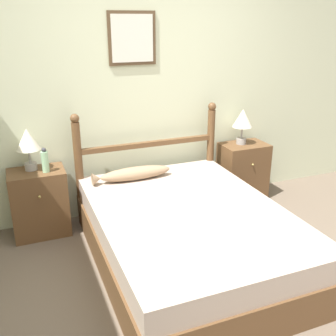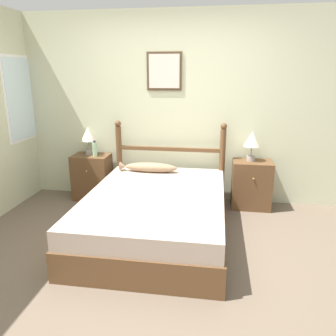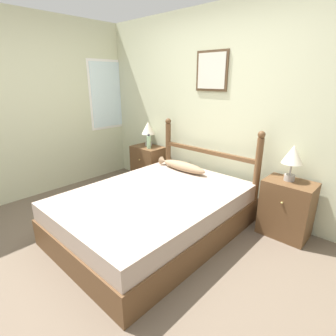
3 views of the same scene
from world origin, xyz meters
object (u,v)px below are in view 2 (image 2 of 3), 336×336
bottle (95,149)px  nightstand_left (92,177)px  bed (156,214)px  table_lamp_right (252,140)px  table_lamp_left (88,135)px  fish_pillow (149,167)px  nightstand_right (251,184)px

bottle → nightstand_left: bearing=146.2°
bed → table_lamp_right: size_ratio=5.34×
nightstand_left → table_lamp_left: table_lamp_left is taller
table_lamp_right → fish_pillow: (-1.32, -0.21, -0.36)m
table_lamp_right → fish_pillow: table_lamp_right is taller
nightstand_left → bottle: 0.44m
fish_pillow → table_lamp_left: bearing=165.7°
nightstand_right → fish_pillow: (-1.35, -0.19, 0.23)m
table_lamp_left → bottle: size_ratio=1.70×
nightstand_left → table_lamp_left: 0.60m
bed → table_lamp_left: table_lamp_left is taller
bed → nightstand_right: 1.47m
bed → table_lamp_right: (1.09, 0.98, 0.67)m
bed → nightstand_right: size_ratio=3.25×
table_lamp_left → bed: bearing=-41.1°
table_lamp_left → fish_pillow: (0.91, -0.23, -0.36)m
nightstand_left → table_lamp_left: bearing=124.9°
nightstand_left → nightstand_right: bearing=0.0°
table_lamp_left → fish_pillow: table_lamp_left is taller
nightstand_right → fish_pillow: size_ratio=0.83×
bed → fish_pillow: 0.86m
bed → nightstand_right: nightstand_right is taller
nightstand_left → table_lamp_left: size_ratio=1.64×
table_lamp_left → bottle: (0.12, -0.11, -0.17)m
bed → nightstand_left: 1.47m
table_lamp_right → bottle: bearing=-177.7°
bed → nightstand_right: (1.11, 0.95, 0.08)m
bed → nightstand_left: nightstand_left is taller
bottle → nightstand_right: bearing=1.6°
bed → fish_pillow: bearing=107.3°
bed → table_lamp_left: size_ratio=5.34×
bed → table_lamp_left: (-1.15, 1.00, 0.67)m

